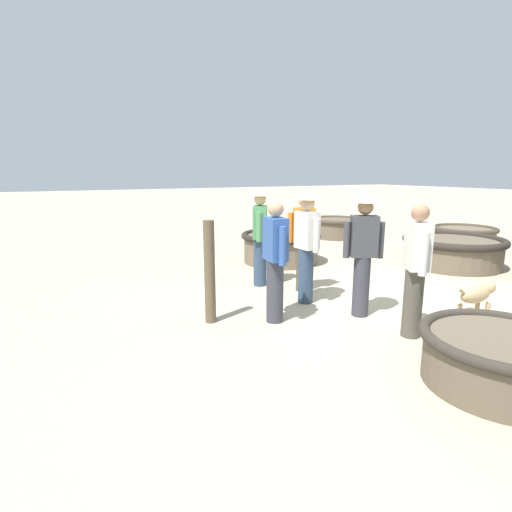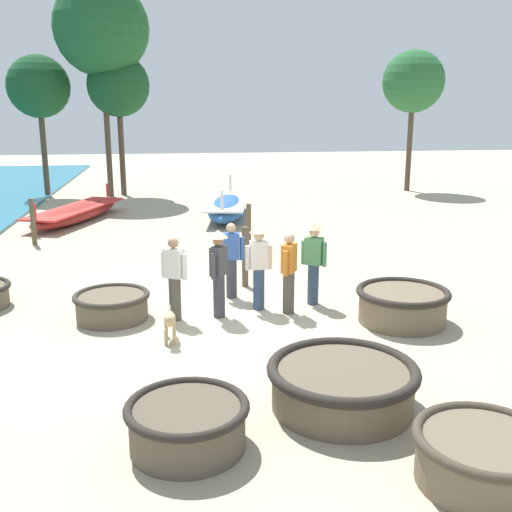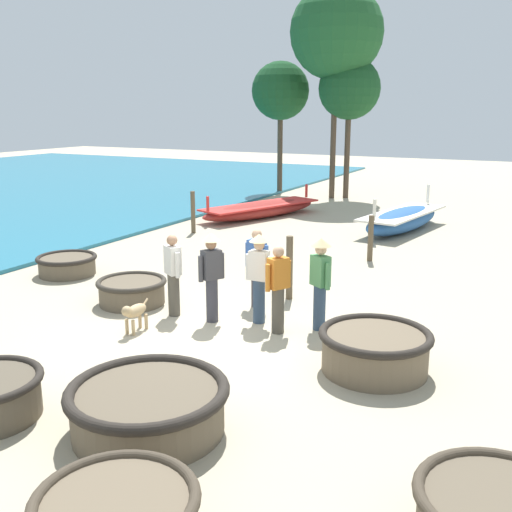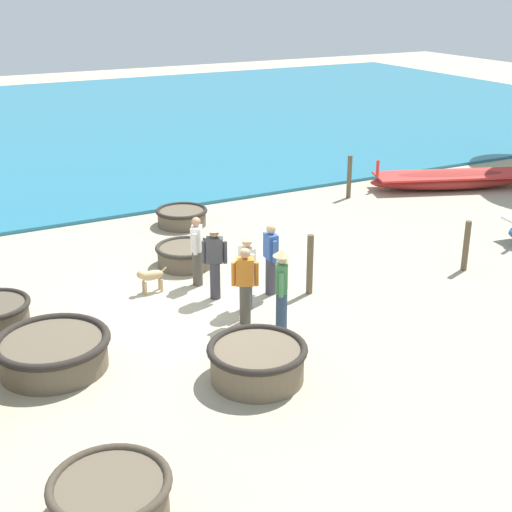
{
  "view_description": "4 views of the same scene",
  "coord_description": "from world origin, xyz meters",
  "px_view_note": "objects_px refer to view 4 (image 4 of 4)",
  "views": [
    {
      "loc": [
        -4.18,
        4.21,
        1.92
      ],
      "look_at": [
        0.81,
        1.57,
        0.72
      ],
      "focal_mm": 28.0,
      "sensor_mm": 36.0,
      "label": 1
    },
    {
      "loc": [
        -1.04,
        -10.11,
        3.88
      ],
      "look_at": [
        0.51,
        1.19,
        0.99
      ],
      "focal_mm": 42.0,
      "sensor_mm": 36.0,
      "label": 2
    },
    {
      "loc": [
        5.25,
        -8.44,
        3.85
      ],
      "look_at": [
        0.22,
        1.35,
        1.13
      ],
      "focal_mm": 42.0,
      "sensor_mm": 36.0,
      "label": 3
    },
    {
      "loc": [
        12.27,
        -5.1,
        6.35
      ],
      "look_at": [
        0.2,
        1.27,
        0.99
      ],
      "focal_mm": 50.0,
      "sensor_mm": 36.0,
      "label": 4
    }
  ],
  "objects_px": {
    "coracle_center": "(257,361)",
    "dog": "(150,276)",
    "fisherman_standing_right": "(215,256)",
    "fisherman_crouching": "(282,284)",
    "coracle_nearest": "(182,216)",
    "fisherman_hauling": "(271,257)",
    "coracle_front_left": "(111,497)",
    "mooring_post_inland": "(349,177)",
    "coracle_far_left": "(186,255)",
    "fisherman_standing_left": "(245,284)",
    "mooring_post_mid_beach": "(310,265)",
    "mooring_post_shoreline": "(466,246)",
    "long_boat_ochre_hull": "(450,180)",
    "coracle_front_right": "(53,351)",
    "fisherman_with_hat": "(197,249)",
    "fisherman_by_coracle": "(247,266)"
  },
  "relations": [
    {
      "from": "fisherman_with_hat",
      "to": "dog",
      "type": "height_order",
      "value": "fisherman_with_hat"
    },
    {
      "from": "dog",
      "to": "coracle_far_left",
      "type": "bearing_deg",
      "value": 130.4
    },
    {
      "from": "coracle_center",
      "to": "dog",
      "type": "bearing_deg",
      "value": -175.07
    },
    {
      "from": "fisherman_standing_right",
      "to": "coracle_far_left",
      "type": "bearing_deg",
      "value": 175.76
    },
    {
      "from": "coracle_front_left",
      "to": "mooring_post_shoreline",
      "type": "bearing_deg",
      "value": 112.93
    },
    {
      "from": "fisherman_standing_left",
      "to": "fisherman_hauling",
      "type": "bearing_deg",
      "value": 131.58
    },
    {
      "from": "dog",
      "to": "mooring_post_inland",
      "type": "relative_size",
      "value": 0.52
    },
    {
      "from": "fisherman_standing_right",
      "to": "fisherman_with_hat",
      "type": "distance_m",
      "value": 0.83
    },
    {
      "from": "coracle_front_right",
      "to": "mooring_post_inland",
      "type": "bearing_deg",
      "value": 120.41
    },
    {
      "from": "fisherman_standing_right",
      "to": "fisherman_crouching",
      "type": "bearing_deg",
      "value": 14.86
    },
    {
      "from": "fisherman_standing_left",
      "to": "mooring_post_mid_beach",
      "type": "height_order",
      "value": "fisherman_standing_left"
    },
    {
      "from": "coracle_far_left",
      "to": "fisherman_hauling",
      "type": "xyz_separation_m",
      "value": [
        2.33,
        0.99,
        0.56
      ]
    },
    {
      "from": "coracle_nearest",
      "to": "long_boat_ochre_hull",
      "type": "distance_m",
      "value": 9.0
    },
    {
      "from": "coracle_front_left",
      "to": "coracle_front_right",
      "type": "distance_m",
      "value": 4.04
    },
    {
      "from": "coracle_front_left",
      "to": "mooring_post_inland",
      "type": "relative_size",
      "value": 1.18
    },
    {
      "from": "coracle_center",
      "to": "fisherman_by_coracle",
      "type": "xyz_separation_m",
      "value": [
        -2.5,
        1.09,
        0.61
      ]
    },
    {
      "from": "long_boat_ochre_hull",
      "to": "fisherman_hauling",
      "type": "distance_m",
      "value": 10.08
    },
    {
      "from": "coracle_nearest",
      "to": "fisherman_standing_left",
      "type": "bearing_deg",
      "value": -10.72
    },
    {
      "from": "coracle_front_right",
      "to": "fisherman_crouching",
      "type": "distance_m",
      "value": 4.29
    },
    {
      "from": "fisherman_hauling",
      "to": "fisherman_standing_left",
      "type": "bearing_deg",
      "value": -48.42
    },
    {
      "from": "dog",
      "to": "fisherman_standing_right",
      "type": "bearing_deg",
      "value": 50.47
    },
    {
      "from": "fisherman_crouching",
      "to": "mooring_post_inland",
      "type": "relative_size",
      "value": 1.26
    },
    {
      "from": "coracle_center",
      "to": "coracle_nearest",
      "type": "relative_size",
      "value": 1.2
    },
    {
      "from": "fisherman_by_coracle",
      "to": "coracle_far_left",
      "type": "bearing_deg",
      "value": -175.99
    },
    {
      "from": "coracle_nearest",
      "to": "fisherman_crouching",
      "type": "relative_size",
      "value": 0.85
    },
    {
      "from": "fisherman_with_hat",
      "to": "coracle_front_right",
      "type": "bearing_deg",
      "value": -59.44
    },
    {
      "from": "coracle_far_left",
      "to": "fisherman_crouching",
      "type": "distance_m",
      "value": 3.98
    },
    {
      "from": "coracle_center",
      "to": "coracle_nearest",
      "type": "xyz_separation_m",
      "value": [
        -8.04,
        1.93,
        -0.09
      ]
    },
    {
      "from": "fisherman_hauling",
      "to": "mooring_post_mid_beach",
      "type": "distance_m",
      "value": 0.85
    },
    {
      "from": "long_boat_ochre_hull",
      "to": "mooring_post_shoreline",
      "type": "height_order",
      "value": "mooring_post_shoreline"
    },
    {
      "from": "coracle_center",
      "to": "mooring_post_shoreline",
      "type": "distance_m",
      "value": 6.81
    },
    {
      "from": "fisherman_crouching",
      "to": "mooring_post_mid_beach",
      "type": "bearing_deg",
      "value": 131.14
    },
    {
      "from": "fisherman_crouching",
      "to": "coracle_far_left",
      "type": "bearing_deg",
      "value": -174.7
    },
    {
      "from": "fisherman_standing_left",
      "to": "mooring_post_shoreline",
      "type": "relative_size",
      "value": 1.31
    },
    {
      "from": "mooring_post_mid_beach",
      "to": "fisherman_standing_left",
      "type": "bearing_deg",
      "value": -71.72
    },
    {
      "from": "fisherman_standing_right",
      "to": "mooring_post_mid_beach",
      "type": "height_order",
      "value": "fisherman_standing_right"
    },
    {
      "from": "coracle_nearest",
      "to": "fisherman_crouching",
      "type": "bearing_deg",
      "value": -5.76
    },
    {
      "from": "coracle_front_left",
      "to": "fisherman_hauling",
      "type": "bearing_deg",
      "value": 134.83
    },
    {
      "from": "coracle_nearest",
      "to": "fisherman_hauling",
      "type": "relative_size",
      "value": 0.9
    },
    {
      "from": "coracle_center",
      "to": "fisherman_crouching",
      "type": "xyz_separation_m",
      "value": [
        -1.38,
        1.26,
        0.61
      ]
    },
    {
      "from": "fisherman_standing_left",
      "to": "fisherman_standing_right",
      "type": "bearing_deg",
      "value": -178.65
    },
    {
      "from": "coracle_center",
      "to": "mooring_post_inland",
      "type": "bearing_deg",
      "value": 137.28
    },
    {
      "from": "coracle_far_left",
      "to": "coracle_nearest",
      "type": "height_order",
      "value": "coracle_far_left"
    },
    {
      "from": "coracle_far_left",
      "to": "coracle_front_left",
      "type": "distance_m",
      "value": 8.4
    },
    {
      "from": "coracle_nearest",
      "to": "dog",
      "type": "relative_size",
      "value": 2.06
    },
    {
      "from": "coracle_front_left",
      "to": "long_boat_ochre_hull",
      "type": "xyz_separation_m",
      "value": [
        -9.49,
        14.07,
        -0.02
      ]
    },
    {
      "from": "fisherman_crouching",
      "to": "mooring_post_shoreline",
      "type": "distance_m",
      "value": 5.29
    },
    {
      "from": "fisherman_crouching",
      "to": "coracle_front_left",
      "type": "bearing_deg",
      "value": -52.05
    },
    {
      "from": "coracle_far_left",
      "to": "coracle_nearest",
      "type": "relative_size",
      "value": 1.0
    },
    {
      "from": "coracle_nearest",
      "to": "fisherman_standing_right",
      "type": "bearing_deg",
      "value": -13.98
    }
  ]
}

